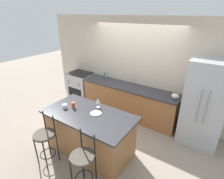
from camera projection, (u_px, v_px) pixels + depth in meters
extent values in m
plane|color=gray|center=(121.00, 120.00, 4.89)|extent=(18.00, 18.00, 0.00)
cube|color=beige|center=(135.00, 67.00, 4.86)|extent=(6.00, 0.07, 2.70)
cube|color=#936038|center=(128.00, 101.00, 5.00)|extent=(2.75, 0.64, 0.86)
cube|color=#2D2D33|center=(129.00, 87.00, 4.81)|extent=(2.79, 0.67, 0.03)
cube|color=black|center=(129.00, 86.00, 4.81)|extent=(0.56, 0.35, 0.01)
cylinder|color=#ADAFB5|center=(133.00, 80.00, 4.92)|extent=(0.02, 0.02, 0.22)
cylinder|color=#ADAFB5|center=(132.00, 77.00, 4.84)|extent=(0.02, 0.12, 0.02)
cube|color=#936038|center=(90.00, 133.00, 3.65)|extent=(1.74, 0.85, 0.89)
cube|color=#2D2D33|center=(89.00, 115.00, 3.46)|extent=(1.86, 0.97, 0.03)
cube|color=#ADAFB5|center=(205.00, 104.00, 3.76)|extent=(0.83, 0.74, 1.92)
cylinder|color=#939399|center=(199.00, 106.00, 3.46)|extent=(0.02, 0.02, 0.73)
cylinder|color=#939399|center=(206.00, 108.00, 3.39)|extent=(0.02, 0.02, 0.73)
cube|color=#B7B7BC|center=(81.00, 86.00, 5.92)|extent=(0.78, 0.61, 0.91)
cube|color=black|center=(75.00, 92.00, 5.73)|extent=(0.56, 0.01, 0.29)
cube|color=black|center=(80.00, 73.00, 5.73)|extent=(0.78, 0.61, 0.02)
cylinder|color=black|center=(69.00, 81.00, 5.69)|extent=(0.03, 0.02, 0.03)
cylinder|color=black|center=(79.00, 84.00, 5.47)|extent=(0.03, 0.02, 0.03)
cylinder|color=black|center=(69.00, 83.00, 5.72)|extent=(0.03, 0.02, 0.03)
cylinder|color=black|center=(79.00, 86.00, 5.50)|extent=(0.03, 0.02, 0.03)
cylinder|color=black|center=(36.00, 150.00, 3.37)|extent=(0.02, 0.02, 0.65)
cylinder|color=black|center=(45.00, 157.00, 3.22)|extent=(0.02, 0.02, 0.65)
cylinder|color=black|center=(48.00, 142.00, 3.58)|extent=(0.02, 0.02, 0.65)
cylinder|color=black|center=(58.00, 148.00, 3.44)|extent=(0.02, 0.02, 0.65)
torus|color=black|center=(48.00, 154.00, 3.45)|extent=(0.31, 0.31, 0.02)
cylinder|color=#4C4238|center=(44.00, 135.00, 3.26)|extent=(0.40, 0.40, 0.04)
cylinder|color=black|center=(44.00, 119.00, 3.36)|extent=(0.02, 0.02, 0.38)
cylinder|color=black|center=(54.00, 124.00, 3.21)|extent=(0.02, 0.02, 0.38)
cube|color=black|center=(48.00, 116.00, 3.23)|extent=(0.29, 0.02, 0.04)
cylinder|color=black|center=(71.00, 174.00, 2.87)|extent=(0.02, 0.02, 0.65)
cylinder|color=black|center=(83.00, 163.00, 3.09)|extent=(0.02, 0.02, 0.65)
cylinder|color=black|center=(96.00, 170.00, 2.94)|extent=(0.02, 0.02, 0.65)
torus|color=black|center=(84.00, 177.00, 2.96)|extent=(0.31, 0.31, 0.02)
cylinder|color=#4C4238|center=(82.00, 157.00, 2.77)|extent=(0.40, 0.40, 0.04)
cylinder|color=black|center=(81.00, 138.00, 2.86)|extent=(0.02, 0.02, 0.38)
cylinder|color=black|center=(95.00, 145.00, 2.71)|extent=(0.02, 0.02, 0.38)
cube|color=black|center=(87.00, 135.00, 2.74)|extent=(0.29, 0.02, 0.04)
cylinder|color=beige|center=(96.00, 113.00, 3.47)|extent=(0.23, 0.23, 0.01)
torus|color=beige|center=(96.00, 113.00, 3.46)|extent=(0.22, 0.22, 0.01)
cylinder|color=white|center=(98.00, 107.00, 3.70)|extent=(0.08, 0.08, 0.00)
cylinder|color=white|center=(98.00, 105.00, 3.68)|extent=(0.01, 0.01, 0.10)
cone|color=white|center=(98.00, 101.00, 3.64)|extent=(0.08, 0.08, 0.11)
cylinder|color=white|center=(65.00, 106.00, 3.65)|extent=(0.09, 0.09, 0.09)
torus|color=white|center=(66.00, 107.00, 3.62)|extent=(0.06, 0.01, 0.06)
cylinder|color=red|center=(73.00, 105.00, 3.65)|extent=(0.07, 0.07, 0.13)
ellipsoid|color=beige|center=(175.00, 96.00, 4.09)|extent=(0.17, 0.17, 0.13)
cylinder|color=brown|center=(176.00, 93.00, 4.06)|extent=(0.02, 0.02, 0.02)
cylinder|color=teal|center=(105.00, 75.00, 5.42)|extent=(0.05, 0.05, 0.13)
cylinder|color=black|center=(105.00, 73.00, 5.39)|extent=(0.02, 0.02, 0.03)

